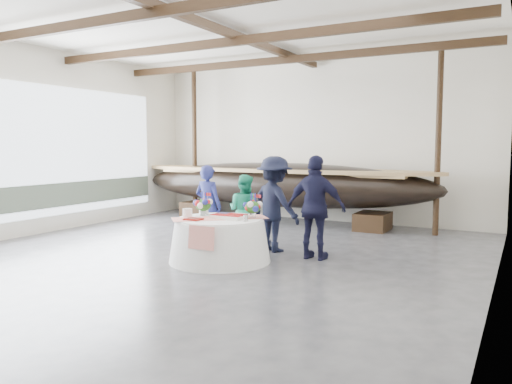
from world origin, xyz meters
The scene contains 14 objects.
floor centered at (0.00, 0.00, 0.00)m, with size 10.00×12.00×0.01m, color #3D3D42.
wall_back centered at (0.00, 6.00, 2.25)m, with size 10.00×0.02×4.50m, color silver.
wall_left centered at (-5.00, 0.00, 2.25)m, with size 0.02×12.00×4.50m, color silver.
wall_right centered at (5.00, 0.00, 2.25)m, with size 0.02×12.00×4.50m, color silver.
ceiling centered at (0.00, 0.00, 4.50)m, with size 10.00×12.00×0.01m, color white.
pavilion_structure centered at (0.00, 0.85, 4.00)m, with size 9.80×11.76×4.50m.
open_bay centered at (-4.95, 1.00, 1.83)m, with size 0.03×7.00×3.20m.
longboat_display centered at (-0.68, 4.98, 1.06)m, with size 8.89×1.78×1.67m.
banquet_table centered at (0.43, 0.26, 0.40)m, with size 1.88×1.88×0.80m.
tabletop_items centered at (0.40, 0.43, 0.95)m, with size 1.65×1.58×0.40m.
guest_woman_blue centered at (-0.57, 1.37, 0.86)m, with size 0.63×0.41×1.73m, color navy.
guest_woman_teal centered at (0.10, 1.75, 0.76)m, with size 0.74×0.58×1.52m, color #1FA57A.
guest_man_left centered at (0.91, 1.54, 0.96)m, with size 1.25×0.72×1.93m, color black.
guest_man_right centered at (1.92, 1.26, 0.98)m, with size 1.15×0.48×1.96m, color black.
Camera 1 is at (5.36, -7.40, 2.15)m, focal length 35.00 mm.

